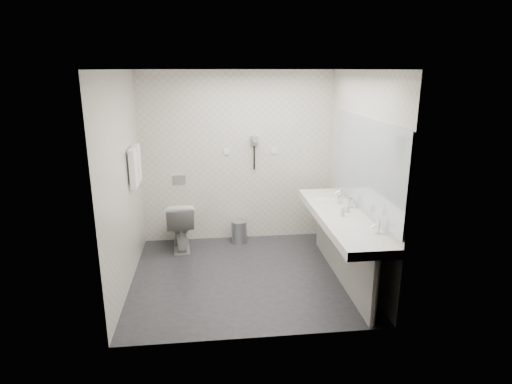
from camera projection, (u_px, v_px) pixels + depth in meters
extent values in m
plane|color=#252429|center=(246.00, 276.00, 5.40)|extent=(2.80, 2.80, 0.00)
plane|color=silver|center=(244.00, 69.00, 4.71)|extent=(2.80, 2.80, 0.00)
plane|color=beige|center=(237.00, 158.00, 6.29)|extent=(2.80, 0.00, 2.80)
plane|color=beige|center=(258.00, 216.00, 3.81)|extent=(2.80, 0.00, 2.80)
plane|color=beige|center=(123.00, 183.00, 4.90)|extent=(0.00, 2.60, 2.60)
plane|color=beige|center=(360.00, 176.00, 5.21)|extent=(0.00, 2.60, 2.60)
cube|color=silver|center=(340.00, 218.00, 5.11)|extent=(0.55, 2.20, 0.10)
cube|color=gray|center=(341.00, 250.00, 5.23)|extent=(0.03, 2.15, 0.75)
cylinder|color=silver|center=(375.00, 293.00, 4.24)|extent=(0.06, 0.06, 0.75)
cylinder|color=silver|center=(321.00, 221.00, 6.23)|extent=(0.06, 0.06, 0.75)
cube|color=#B2BCC6|center=(365.00, 164.00, 4.96)|extent=(0.02, 2.20, 1.05)
ellipsoid|color=white|center=(359.00, 235.00, 4.48)|extent=(0.40, 0.31, 0.05)
ellipsoid|color=white|center=(326.00, 199.00, 5.72)|extent=(0.40, 0.31, 0.05)
cylinder|color=silver|center=(378.00, 226.00, 4.47)|extent=(0.04, 0.04, 0.15)
cylinder|color=silver|center=(340.00, 192.00, 5.72)|extent=(0.04, 0.04, 0.15)
imported|color=silver|center=(347.00, 208.00, 5.13)|extent=(0.06, 0.06, 0.10)
imported|color=silver|center=(343.00, 211.00, 4.99)|extent=(0.06, 0.06, 0.13)
cylinder|color=silver|center=(351.00, 203.00, 5.31)|extent=(0.08, 0.08, 0.12)
cylinder|color=silver|center=(340.00, 199.00, 5.48)|extent=(0.07, 0.07, 0.10)
imported|color=white|center=(180.00, 225.00, 6.15)|extent=(0.45, 0.73, 0.71)
cube|color=#B2B5BA|center=(179.00, 179.00, 6.27)|extent=(0.18, 0.02, 0.12)
cylinder|color=#B2B5BA|center=(239.00, 232.00, 6.40)|extent=(0.30, 0.30, 0.32)
cylinder|color=#B2B5BA|center=(239.00, 221.00, 6.36)|extent=(0.23, 0.23, 0.02)
cylinder|color=silver|center=(133.00, 149.00, 5.35)|extent=(0.02, 0.62, 0.02)
cube|color=white|center=(134.00, 168.00, 5.28)|extent=(0.07, 0.24, 0.48)
cube|color=white|center=(137.00, 163.00, 5.54)|extent=(0.07, 0.24, 0.48)
cube|color=gray|center=(254.00, 141.00, 6.22)|extent=(0.10, 0.04, 0.14)
cylinder|color=gray|center=(255.00, 140.00, 6.15)|extent=(0.08, 0.14, 0.08)
cylinder|color=black|center=(254.00, 158.00, 6.28)|extent=(0.02, 0.02, 0.35)
cube|color=white|center=(227.00, 151.00, 6.24)|extent=(0.09, 0.02, 0.09)
cube|color=white|center=(274.00, 150.00, 6.31)|extent=(0.09, 0.02, 0.09)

